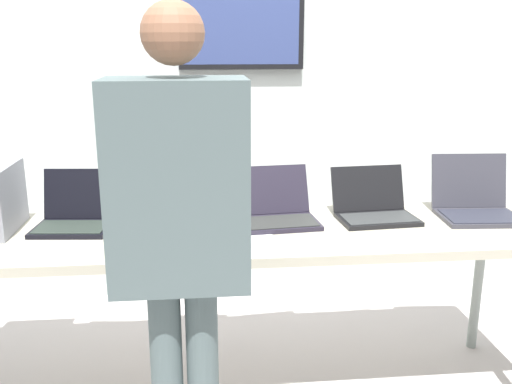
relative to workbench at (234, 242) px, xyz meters
The scene contains 9 objects.
back_wall 1.30m from the workbench, 89.90° to the left, with size 8.00×0.11×2.75m.
workbench is the anchor object (origin of this frame).
laptop_station_0 0.73m from the workbench, behind, with size 0.35×0.33×0.24m.
laptop_station_1 0.29m from the workbench, 154.69° to the left, with size 0.39×0.37×0.25m.
laptop_station_2 0.26m from the workbench, 28.04° to the left, with size 0.38×0.36×0.23m.
laptop_station_3 0.69m from the workbench, ahead, with size 0.38×0.33×0.23m.
laptop_station_4 1.17m from the workbench, ahead, with size 0.39×0.36×0.28m.
person 0.73m from the workbench, 108.82° to the right, with size 0.44×0.58×1.73m.
paper_sheet 0.20m from the workbench, 64.40° to the right, with size 0.30×0.35×0.00m.
Camera 1 is at (-0.14, -2.38, 1.61)m, focal length 39.74 mm.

